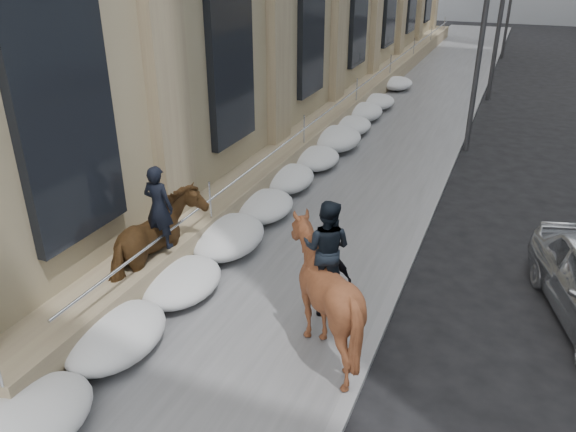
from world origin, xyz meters
name	(u,v)px	position (x,y,z in m)	size (l,w,h in m)	color
ground	(190,379)	(0.00, 0.00, 0.00)	(140.00, 140.00, 0.00)	black
sidewalk	(356,175)	(0.00, 10.00, 0.06)	(5.00, 80.00, 0.12)	#545457
curb	(441,187)	(2.62, 10.00, 0.06)	(0.24, 80.00, 0.12)	slate
streetlight_mid	(480,15)	(2.74, 14.00, 4.58)	(1.71, 0.24, 8.00)	#2D2D30
traffic_signal	(480,10)	(2.07, 22.00, 4.00)	(4.10, 0.22, 6.00)	#2D2D30
snow_bank	(293,177)	(-1.42, 8.11, 0.47)	(1.70, 18.10, 0.76)	silver
mounted_horse_left	(158,243)	(-1.88, 2.03, 1.20)	(1.12, 2.42, 2.68)	#422A13
mounted_horse_right	(323,289)	(1.80, 1.51, 1.33)	(1.91, 2.13, 2.79)	#4C2715
pedestrian	(328,278)	(1.55, 2.52, 0.92)	(0.93, 0.39, 1.59)	black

